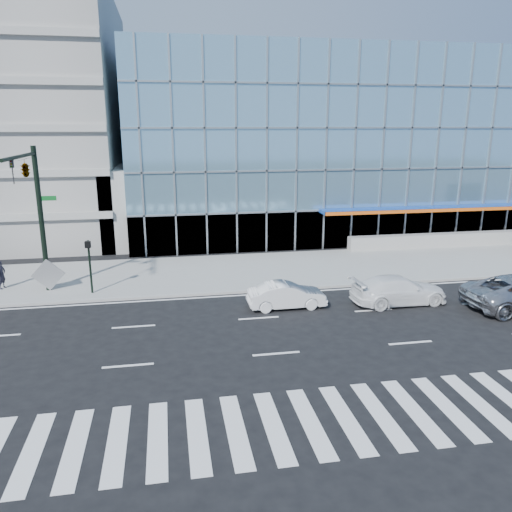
% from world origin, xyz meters
% --- Properties ---
extents(ground, '(160.00, 160.00, 0.00)m').
position_xyz_m(ground, '(0.00, 0.00, 0.00)').
color(ground, black).
rests_on(ground, ground).
extents(sidewalk, '(120.00, 8.00, 0.15)m').
position_xyz_m(sidewalk, '(0.00, 8.00, 0.07)').
color(sidewalk, gray).
rests_on(sidewalk, ground).
extents(theatre_building, '(42.00, 26.00, 15.00)m').
position_xyz_m(theatre_building, '(14.00, 26.00, 7.50)').
color(theatre_building, '#78ABC8').
rests_on(theatre_building, ground).
extents(ramp_block, '(6.00, 8.00, 6.00)m').
position_xyz_m(ramp_block, '(-6.00, 18.00, 3.00)').
color(ramp_block, gray).
rests_on(ramp_block, ground).
extents(traffic_signal, '(1.14, 5.74, 8.00)m').
position_xyz_m(traffic_signal, '(-11.00, 4.57, 6.16)').
color(traffic_signal, black).
rests_on(traffic_signal, sidewalk).
extents(ped_signal_post, '(0.30, 0.33, 3.00)m').
position_xyz_m(ped_signal_post, '(-8.50, 4.94, 2.14)').
color(ped_signal_post, black).
rests_on(ped_signal_post, sidewalk).
extents(white_suv, '(5.22, 2.31, 1.49)m').
position_xyz_m(white_suv, '(7.70, 0.77, 0.74)').
color(white_suv, white).
rests_on(white_suv, ground).
extents(white_sedan, '(4.07, 1.45, 1.34)m').
position_xyz_m(white_sedan, '(1.70, 1.21, 0.67)').
color(white_sedan, white).
rests_on(white_sedan, ground).
extents(pedestrian, '(0.55, 0.69, 1.66)m').
position_xyz_m(pedestrian, '(-13.63, 6.72, 0.98)').
color(pedestrian, black).
rests_on(pedestrian, sidewalk).
extents(tilted_panel, '(1.84, 0.15, 1.84)m').
position_xyz_m(tilted_panel, '(-10.93, 5.88, 1.07)').
color(tilted_panel, gray).
rests_on(tilted_panel, sidewalk).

